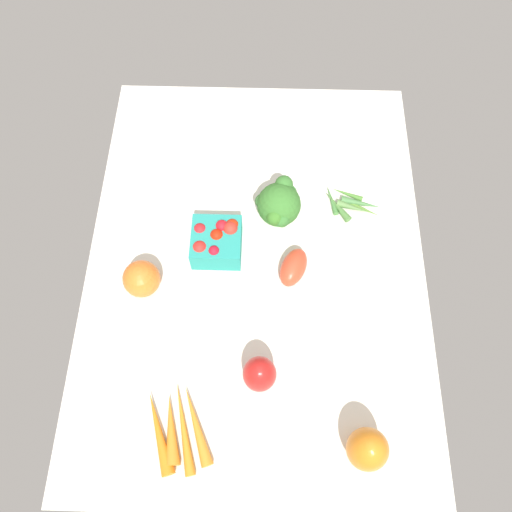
{
  "coord_description": "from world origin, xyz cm",
  "views": [
    {
      "loc": [
        51.28,
        1.34,
        107.19
      ],
      "look_at": [
        0.0,
        0.0,
        4.0
      ],
      "focal_mm": 36.23,
      "sensor_mm": 36.0,
      "label": 1
    }
  ],
  "objects_px": {
    "berry_basket": "(217,241)",
    "bell_pepper_orange": "(367,449)",
    "carrot_bunch": "(176,429)",
    "broccoli_head": "(279,204)",
    "okra_pile": "(350,204)",
    "bell_pepper_red": "(260,374)",
    "roma_tomato": "(293,267)",
    "heirloom_tomato_orange": "(142,279)"
  },
  "relations": [
    {
      "from": "carrot_bunch",
      "to": "bell_pepper_red",
      "type": "height_order",
      "value": "bell_pepper_red"
    },
    {
      "from": "roma_tomato",
      "to": "broccoli_head",
      "type": "bearing_deg",
      "value": -143.8
    },
    {
      "from": "heirloom_tomato_orange",
      "to": "okra_pile",
      "type": "distance_m",
      "value": 0.51
    },
    {
      "from": "broccoli_head",
      "to": "okra_pile",
      "type": "bearing_deg",
      "value": 104.87
    },
    {
      "from": "roma_tomato",
      "to": "okra_pile",
      "type": "relative_size",
      "value": 0.67
    },
    {
      "from": "berry_basket",
      "to": "bell_pepper_red",
      "type": "height_order",
      "value": "bell_pepper_red"
    },
    {
      "from": "broccoli_head",
      "to": "berry_basket",
      "type": "bearing_deg",
      "value": -61.09
    },
    {
      "from": "roma_tomato",
      "to": "bell_pepper_red",
      "type": "bearing_deg",
      "value": 5.84
    },
    {
      "from": "bell_pepper_orange",
      "to": "broccoli_head",
      "type": "relative_size",
      "value": 0.85
    },
    {
      "from": "roma_tomato",
      "to": "broccoli_head",
      "type": "height_order",
      "value": "broccoli_head"
    },
    {
      "from": "berry_basket",
      "to": "okra_pile",
      "type": "distance_m",
      "value": 0.33
    },
    {
      "from": "carrot_bunch",
      "to": "broccoli_head",
      "type": "distance_m",
      "value": 0.52
    },
    {
      "from": "berry_basket",
      "to": "bell_pepper_orange",
      "type": "height_order",
      "value": "bell_pepper_orange"
    },
    {
      "from": "okra_pile",
      "to": "broccoli_head",
      "type": "height_order",
      "value": "broccoli_head"
    },
    {
      "from": "okra_pile",
      "to": "roma_tomato",
      "type": "bearing_deg",
      "value": -37.47
    },
    {
      "from": "carrot_bunch",
      "to": "broccoli_head",
      "type": "bearing_deg",
      "value": 157.89
    },
    {
      "from": "carrot_bunch",
      "to": "broccoli_head",
      "type": "relative_size",
      "value": 1.47
    },
    {
      "from": "okra_pile",
      "to": "bell_pepper_red",
      "type": "bearing_deg",
      "value": -26.1
    },
    {
      "from": "carrot_bunch",
      "to": "broccoli_head",
      "type": "xyz_separation_m",
      "value": [
        -0.48,
        0.19,
        0.06
      ]
    },
    {
      "from": "carrot_bunch",
      "to": "bell_pepper_orange",
      "type": "bearing_deg",
      "value": 84.91
    },
    {
      "from": "berry_basket",
      "to": "bell_pepper_orange",
      "type": "distance_m",
      "value": 0.53
    },
    {
      "from": "roma_tomato",
      "to": "bell_pepper_red",
      "type": "relative_size",
      "value": 1.01
    },
    {
      "from": "carrot_bunch",
      "to": "heirloom_tomato_orange",
      "type": "relative_size",
      "value": 2.22
    },
    {
      "from": "carrot_bunch",
      "to": "roma_tomato",
      "type": "distance_m",
      "value": 0.41
    },
    {
      "from": "carrot_bunch",
      "to": "roma_tomato",
      "type": "height_order",
      "value": "roma_tomato"
    },
    {
      "from": "heirloom_tomato_orange",
      "to": "bell_pepper_orange",
      "type": "xyz_separation_m",
      "value": [
        0.33,
        0.46,
        0.01
      ]
    },
    {
      "from": "berry_basket",
      "to": "carrot_bunch",
      "type": "bearing_deg",
      "value": -7.99
    },
    {
      "from": "heirloom_tomato_orange",
      "to": "okra_pile",
      "type": "bearing_deg",
      "value": 115.47
    },
    {
      "from": "heirloom_tomato_orange",
      "to": "broccoli_head",
      "type": "relative_size",
      "value": 0.66
    },
    {
      "from": "bell_pepper_red",
      "to": "okra_pile",
      "type": "bearing_deg",
      "value": 153.9
    },
    {
      "from": "heirloom_tomato_orange",
      "to": "okra_pile",
      "type": "height_order",
      "value": "heirloom_tomato_orange"
    },
    {
      "from": "berry_basket",
      "to": "broccoli_head",
      "type": "distance_m",
      "value": 0.16
    },
    {
      "from": "berry_basket",
      "to": "bell_pepper_orange",
      "type": "bearing_deg",
      "value": 34.96
    },
    {
      "from": "carrot_bunch",
      "to": "okra_pile",
      "type": "relative_size",
      "value": 1.29
    },
    {
      "from": "roma_tomato",
      "to": "heirloom_tomato_orange",
      "type": "height_order",
      "value": "heirloom_tomato_orange"
    },
    {
      "from": "carrot_bunch",
      "to": "bell_pepper_orange",
      "type": "xyz_separation_m",
      "value": [
        0.03,
        0.36,
        0.04
      ]
    },
    {
      "from": "roma_tomato",
      "to": "bell_pepper_orange",
      "type": "bearing_deg",
      "value": 40.99
    },
    {
      "from": "heirloom_tomato_orange",
      "to": "bell_pepper_red",
      "type": "height_order",
      "value": "bell_pepper_red"
    },
    {
      "from": "berry_basket",
      "to": "bell_pepper_orange",
      "type": "xyz_separation_m",
      "value": [
        0.43,
        0.3,
        0.02
      ]
    },
    {
      "from": "berry_basket",
      "to": "okra_pile",
      "type": "xyz_separation_m",
      "value": [
        -0.12,
        0.31,
        -0.03
      ]
    },
    {
      "from": "roma_tomato",
      "to": "berry_basket",
      "type": "height_order",
      "value": "berry_basket"
    },
    {
      "from": "carrot_bunch",
      "to": "berry_basket",
      "type": "relative_size",
      "value": 1.62
    }
  ]
}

